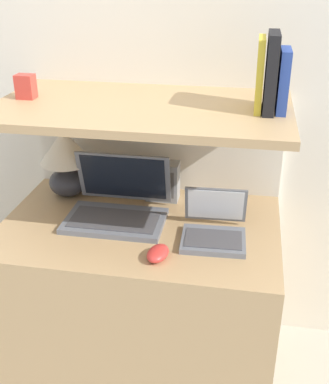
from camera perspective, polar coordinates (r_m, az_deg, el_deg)
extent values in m
cube|color=silver|center=(1.97, -0.67, 14.64)|extent=(6.00, 0.05, 2.40)
cube|color=tan|center=(1.98, -2.75, -12.71)|extent=(1.02, 0.65, 0.70)
cube|color=silver|center=(2.15, -0.81, -2.75)|extent=(1.02, 0.04, 1.11)
cube|color=tan|center=(1.68, -2.75, 9.91)|extent=(1.02, 0.59, 0.03)
ellipsoid|color=#2D2D33|center=(2.02, -11.36, 1.18)|extent=(0.15, 0.15, 0.11)
cylinder|color=tan|center=(1.99, -11.54, 3.09)|extent=(0.02, 0.02, 0.03)
cone|color=beige|center=(1.96, -11.75, 5.35)|extent=(0.21, 0.21, 0.14)
cube|color=slate|center=(1.79, -5.88, -3.42)|extent=(0.37, 0.23, 0.02)
cube|color=#47474C|center=(1.78, -5.98, -3.24)|extent=(0.32, 0.16, 0.00)
cube|color=slate|center=(1.87, -4.86, 1.78)|extent=(0.37, 0.06, 0.21)
cube|color=black|center=(1.86, -4.90, 1.75)|extent=(0.33, 0.05, 0.18)
cube|color=slate|center=(1.67, 5.80, -5.74)|extent=(0.23, 0.19, 0.02)
cube|color=#47474C|center=(1.66, 5.81, -5.53)|extent=(0.20, 0.13, 0.00)
cube|color=slate|center=(1.73, 6.08, -1.49)|extent=(0.22, 0.06, 0.15)
cube|color=white|center=(1.73, 6.08, -1.52)|extent=(0.20, 0.05, 0.13)
ellipsoid|color=red|center=(1.58, -0.79, -7.28)|extent=(0.08, 0.11, 0.04)
cube|color=gray|center=(1.94, -0.22, 1.33)|extent=(0.13, 0.08, 0.16)
cube|color=#59595B|center=(1.90, -0.44, 0.84)|extent=(0.10, 0.00, 0.11)
cube|color=#284293|center=(1.62, 13.90, 12.68)|extent=(0.03, 0.14, 0.20)
cube|color=black|center=(1.61, 12.53, 13.64)|extent=(0.04, 0.17, 0.25)
cube|color=gold|center=(1.61, 11.23, 13.49)|extent=(0.02, 0.15, 0.23)
cube|color=#CC3D33|center=(1.81, -16.12, 11.92)|extent=(0.06, 0.05, 0.08)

